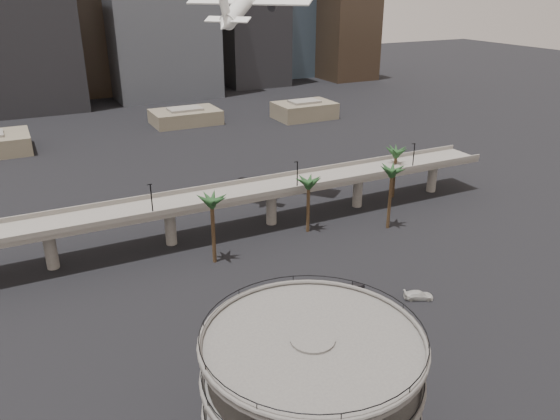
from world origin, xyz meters
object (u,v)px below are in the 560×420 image
car_c (418,295)px  overpass (222,200)px  car_a (262,360)px  car_b (354,288)px  parking_ramp (311,392)px

car_c → overpass: bearing=53.2°
car_a → car_b: car_b is taller
parking_ramp → car_c: parking_ramp is taller
car_a → car_b: bearing=-67.8°
parking_ramp → car_a: 19.79m
parking_ramp → car_a: (2.42, 17.38, -9.15)m
car_c → car_a: bearing=123.0°
car_b → overpass: bearing=-2.0°
parking_ramp → car_c: bearing=32.9°
overpass → car_b: 34.06m
overpass → car_c: (19.36, -38.04, -6.65)m
parking_ramp → car_b: parking_ramp is taller
overpass → car_a: (-10.58, -41.62, -6.65)m
overpass → car_a: size_ratio=32.25×
parking_ramp → car_b: 37.70m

